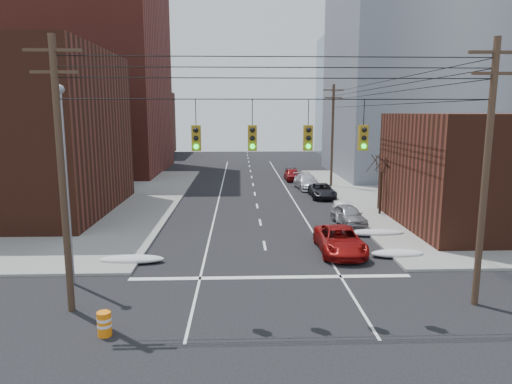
{
  "coord_description": "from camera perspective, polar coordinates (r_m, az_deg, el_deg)",
  "views": [
    {
      "loc": [
        -1.51,
        -15.02,
        8.11
      ],
      "look_at": [
        -0.46,
        14.03,
        3.0
      ],
      "focal_mm": 32.0,
      "sensor_mm": 36.0,
      "label": 1
    }
  ],
  "objects": [
    {
      "name": "parked_car_a",
      "position": [
        33.89,
        11.49,
        -2.82
      ],
      "size": [
        2.22,
        4.42,
        1.45
      ],
      "primitive_type": "imported",
      "rotation": [
        0.0,
        0.0,
        0.12
      ],
      "color": "#9E9FA3",
      "rests_on": "ground"
    },
    {
      "name": "lot_car_d",
      "position": [
        45.0,
        -22.16,
        -0.17
      ],
      "size": [
        3.9,
        2.56,
        1.23
      ],
      "primitive_type": "imported",
      "rotation": [
        0.0,
        0.0,
        1.24
      ],
      "color": "#B7B7BC",
      "rests_on": "sidewalk_nw"
    },
    {
      "name": "traffic_signals",
      "position": [
        18.09,
        3.04,
        6.98
      ],
      "size": [
        17.0,
        0.42,
        2.02
      ],
      "color": "black",
      "rests_on": "ground"
    },
    {
      "name": "bare_tree",
      "position": [
        37.19,
        15.31,
        0.66
      ],
      "size": [
        2.09,
        2.2,
        4.93
      ],
      "color": "black",
      "rests_on": "ground"
    },
    {
      "name": "building_brick_far",
      "position": [
        92.35,
        -17.64,
        8.19
      ],
      "size": [
        22.0,
        18.0,
        12.0
      ],
      "primitive_type": "cube",
      "color": "#492115",
      "rests_on": "ground"
    },
    {
      "name": "parked_car_e",
      "position": [
        54.85,
        4.55,
        2.2
      ],
      "size": [
        1.81,
        4.29,
        1.45
      ],
      "primitive_type": "imported",
      "rotation": [
        0.0,
        0.0,
        0.02
      ],
      "color": "maroon",
      "rests_on": "ground"
    },
    {
      "name": "lot_car_c",
      "position": [
        41.44,
        -22.97,
        -0.91
      ],
      "size": [
        4.87,
        2.01,
        1.41
      ],
      "primitive_type": "imported",
      "rotation": [
        0.0,
        0.0,
        1.58
      ],
      "color": "black",
      "rests_on": "sidewalk_nw"
    },
    {
      "name": "construction_barrel",
      "position": [
        18.24,
        -18.43,
        -15.33
      ],
      "size": [
        0.69,
        0.69,
        0.91
      ],
      "rotation": [
        0.0,
        0.0,
        0.43
      ],
      "color": "orange",
      "rests_on": "ground"
    },
    {
      "name": "snow_east_far",
      "position": [
        31.37,
        14.55,
        -4.94
      ],
      "size": [
        4.0,
        1.08,
        0.42
      ],
      "primitive_type": "ellipsoid",
      "color": "silver",
      "rests_on": "ground"
    },
    {
      "name": "lot_car_a",
      "position": [
        36.36,
        -22.5,
        -2.36
      ],
      "size": [
        4.34,
        2.82,
        1.35
      ],
      "primitive_type": "imported",
      "rotation": [
        0.0,
        0.0,
        1.94
      ],
      "color": "white",
      "rests_on": "sidewalk_nw"
    },
    {
      "name": "street_light",
      "position": [
        22.64,
        -22.76,
        2.68
      ],
      "size": [
        0.44,
        0.44,
        9.32
      ],
      "color": "gray",
      "rests_on": "ground"
    },
    {
      "name": "lot_car_b",
      "position": [
        45.38,
        -19.5,
        0.14
      ],
      "size": [
        5.28,
        3.72,
        1.34
      ],
      "primitive_type": "imported",
      "rotation": [
        0.0,
        0.0,
        1.92
      ],
      "color": "#ADACB1",
      "rests_on": "sidewalk_nw"
    },
    {
      "name": "building_brick_tall",
      "position": [
        67.27,
        -22.41,
        15.12
      ],
      "size": [
        24.0,
        20.0,
        30.0
      ],
      "primitive_type": "cube",
      "color": "maroon",
      "rests_on": "ground"
    },
    {
      "name": "parked_car_f",
      "position": [
        57.25,
        4.38,
        2.43
      ],
      "size": [
        1.55,
        3.9,
        1.26
      ],
      "primitive_type": "imported",
      "rotation": [
        0.0,
        0.0,
        -0.06
      ],
      "color": "black",
      "rests_on": "ground"
    },
    {
      "name": "building_office",
      "position": [
        63.68,
        20.16,
        13.33
      ],
      "size": [
        22.0,
        20.0,
        25.0
      ],
      "primitive_type": "cube",
      "color": "gray",
      "rests_on": "ground"
    },
    {
      "name": "parked_car_b",
      "position": [
        35.46,
        10.87,
        -2.43
      ],
      "size": [
        1.77,
        3.83,
        1.22
      ],
      "primitive_type": "imported",
      "rotation": [
        0.0,
        0.0,
        -0.13
      ],
      "color": "silver",
      "rests_on": "ground"
    },
    {
      "name": "parked_car_d",
      "position": [
        48.92,
        6.36,
        1.28
      ],
      "size": [
        2.65,
        5.49,
        1.54
      ],
      "primitive_type": "imported",
      "rotation": [
        0.0,
        0.0,
        0.1
      ],
      "color": "silver",
      "rests_on": "ground"
    },
    {
      "name": "parked_car_c",
      "position": [
        44.11,
        8.29,
        0.15
      ],
      "size": [
        2.3,
        4.84,
        1.33
      ],
      "primitive_type": "imported",
      "rotation": [
        0.0,
        0.0,
        -0.02
      ],
      "color": "black",
      "rests_on": "ground"
    },
    {
      "name": "snow_ne",
      "position": [
        27.26,
        17.25,
        -7.34
      ],
      "size": [
        3.0,
        1.08,
        0.42
      ],
      "primitive_type": "ellipsoid",
      "color": "silver",
      "rests_on": "ground"
    },
    {
      "name": "building_glass",
      "position": [
        88.81,
        14.93,
        11.5
      ],
      "size": [
        20.0,
        18.0,
        22.0
      ],
      "primitive_type": "cube",
      "color": "gray",
      "rests_on": "ground"
    },
    {
      "name": "red_pickup",
      "position": [
        27.14,
        10.44,
        -5.96
      ],
      "size": [
        2.51,
        5.35,
        1.48
      ],
      "primitive_type": "imported",
      "rotation": [
        0.0,
        0.0,
        -0.01
      ],
      "color": "maroon",
      "rests_on": "ground"
    },
    {
      "name": "ground",
      "position": [
        17.14,
        3.4,
        -18.29
      ],
      "size": [
        160.0,
        160.0,
        0.0
      ],
      "primitive_type": "plane",
      "color": "black",
      "rests_on": "ground"
    },
    {
      "name": "utility_pole_far",
      "position": [
        50.09,
        9.53,
        7.17
      ],
      "size": [
        2.2,
        0.28,
        11.0
      ],
      "color": "#473323",
      "rests_on": "ground"
    },
    {
      "name": "utility_pole_right",
      "position": [
        20.74,
        26.82,
        2.46
      ],
      "size": [
        2.2,
        0.28,
        11.0
      ],
      "color": "#473323",
      "rests_on": "ground"
    },
    {
      "name": "snow_nw",
      "position": [
        25.96,
        -15.24,
        -8.11
      ],
      "size": [
        3.5,
        1.08,
        0.42
      ],
      "primitive_type": "ellipsoid",
      "color": "silver",
      "rests_on": "ground"
    },
    {
      "name": "utility_pole_left",
      "position": [
        19.47,
        -23.12,
        2.31
      ],
      "size": [
        2.2,
        0.28,
        11.0
      ],
      "color": "#473323",
      "rests_on": "ground"
    }
  ]
}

